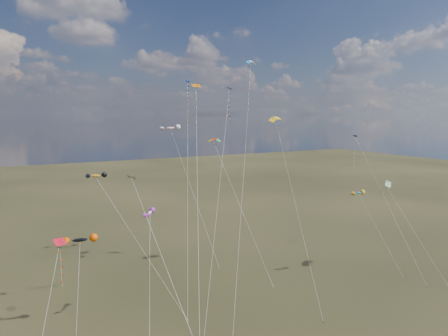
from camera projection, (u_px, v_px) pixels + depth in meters
name	position (u px, v px, depth m)	size (l,w,h in m)	color
diamond_black_high	(228.00, 115.00, 67.05)	(15.59, 21.41, 31.15)	black
diamond_navy_tall	(188.00, 107.00, 71.30)	(11.36, 24.94, 32.67)	#091251
diamond_black_mid	(161.00, 253.00, 36.68)	(4.13, 15.74, 20.51)	black
diamond_red_low	(60.00, 268.00, 39.77)	(5.01, 8.04, 14.18)	red
diamond_navy_right	(358.00, 157.00, 72.47)	(0.85, 16.47, 22.79)	#0F1B46
diamond_orange_center	(197.00, 168.00, 40.36)	(8.33, 18.07, 29.93)	#EA6A00
parafoil_yellow	(277.00, 118.00, 68.79)	(8.48, 21.38, 26.64)	gold
parafoil_blue_white	(251.00, 64.00, 68.61)	(17.39, 23.25, 36.11)	#127DD4
parafoil_striped	(389.00, 182.00, 68.15)	(3.34, 13.11, 15.81)	gold
parafoil_tricolor	(215.00, 140.00, 72.17)	(2.73, 18.20, 22.60)	#E5E608
novelty_black_orange	(80.00, 240.00, 49.72)	(4.07, 8.32, 11.60)	black
novelty_orange_black	(96.00, 176.00, 55.15)	(10.13, 12.78, 18.58)	orange
novelty_white_purple	(150.00, 213.00, 51.65)	(5.08, 12.43, 14.32)	silver
novelty_redwhite_stripe	(171.00, 128.00, 75.18)	(5.52, 13.86, 24.59)	red
novelty_blue_yellow	(359.00, 193.00, 65.92)	(5.72, 6.57, 14.10)	blue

